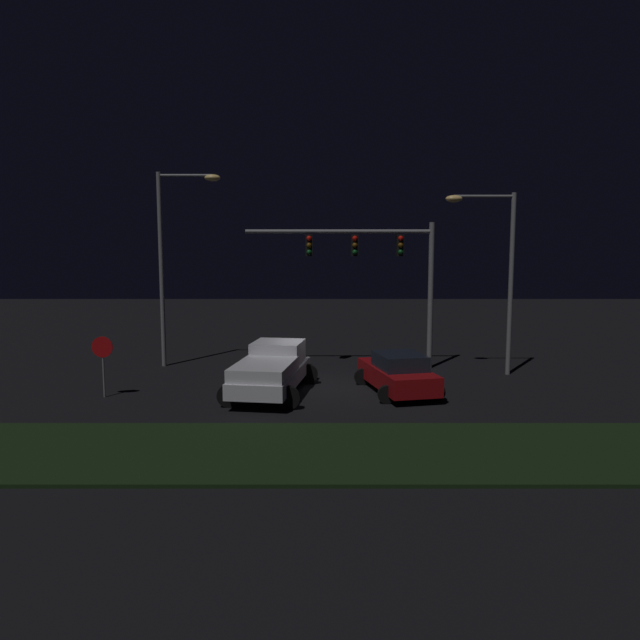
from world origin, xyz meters
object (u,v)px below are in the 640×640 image
(street_lamp_left, at_px, (176,246))
(traffic_signal_gantry, at_px, (379,259))
(street_lamp_right, at_px, (499,260))
(pickup_truck, at_px, (275,367))
(car_sedan, at_px, (400,373))
(stop_sign, at_px, (105,355))

(street_lamp_left, bearing_deg, traffic_signal_gantry, -3.29)
(street_lamp_left, relative_size, street_lamp_right, 1.14)
(traffic_signal_gantry, bearing_deg, pickup_truck, -131.68)
(traffic_signal_gantry, relative_size, street_lamp_left, 0.95)
(car_sedan, bearing_deg, traffic_signal_gantry, -7.28)
(street_lamp_left, distance_m, stop_sign, 7.15)
(traffic_signal_gantry, xyz_separation_m, street_lamp_right, (4.94, -1.32, -0.00))
(traffic_signal_gantry, height_order, stop_sign, traffic_signal_gantry)
(car_sedan, height_order, traffic_signal_gantry, traffic_signal_gantry)
(street_lamp_left, bearing_deg, car_sedan, -28.41)
(pickup_truck, xyz_separation_m, street_lamp_right, (9.19, 3.45, 3.90))
(traffic_signal_gantry, bearing_deg, stop_sign, -152.61)
(car_sedan, height_order, stop_sign, stop_sign)
(pickup_truck, distance_m, street_lamp_right, 10.56)
(street_lamp_right, bearing_deg, pickup_truck, -159.42)
(street_lamp_right, bearing_deg, street_lamp_left, 172.51)
(pickup_truck, relative_size, street_lamp_right, 0.74)
(street_lamp_left, xyz_separation_m, street_lamp_right, (14.02, -1.84, -0.57))
(stop_sign, bearing_deg, street_lamp_left, 78.14)
(car_sedan, distance_m, stop_sign, 10.80)
(traffic_signal_gantry, distance_m, stop_sign, 12.09)
(street_lamp_right, distance_m, stop_sign, 16.12)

